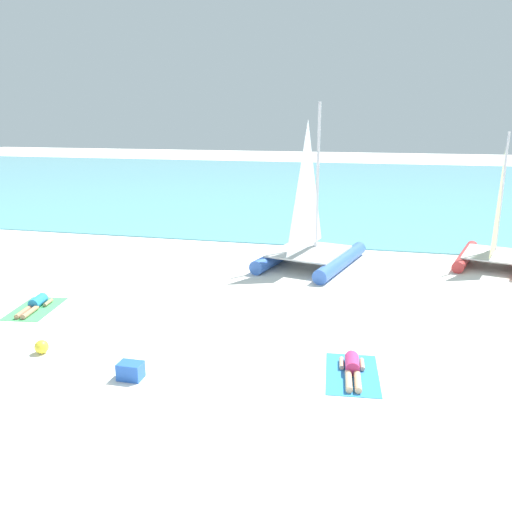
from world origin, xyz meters
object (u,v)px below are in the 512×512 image
at_px(sunbather_left, 36,304).
at_px(towel_right, 352,374).
at_px(beach_ball, 42,347).
at_px(sailboat_blue, 310,242).
at_px(sunbather_right, 352,367).
at_px(cooler_box, 131,371).
at_px(sailboat_red, 494,247).
at_px(towel_left, 35,309).

xyz_separation_m(sunbather_left, towel_right, (8.98, -1.93, -0.13)).
bearing_deg(beach_ball, sunbather_left, 127.64).
relative_size(sailboat_blue, sunbather_left, 3.68).
xyz_separation_m(sailboat_blue, beach_ball, (-4.99, -8.78, -0.70)).
height_order(sunbather_left, beach_ball, beach_ball).
height_order(sailboat_blue, sunbather_right, sailboat_blue).
height_order(towel_right, cooler_box, cooler_box).
height_order(beach_ball, cooler_box, cooler_box).
relative_size(beach_ball, cooler_box, 0.63).
relative_size(sailboat_red, sailboat_blue, 0.83).
bearing_deg(sunbather_left, towel_right, -20.74).
distance_m(sunbather_right, cooler_box, 4.66).
bearing_deg(sunbather_right, sunbather_left, 162.91).
relative_size(sunbather_left, cooler_box, 3.13).
relative_size(towel_right, sunbather_right, 1.21).
xyz_separation_m(sailboat_red, cooler_box, (-8.95, -10.91, -0.53)).
bearing_deg(sailboat_blue, sunbather_left, -123.95).
distance_m(towel_left, beach_ball, 3.16).
bearing_deg(sailboat_red, sailboat_blue, -151.50).
bearing_deg(sunbather_left, beach_ball, -60.95).
bearing_deg(sunbather_right, cooler_box, -168.83).
distance_m(towel_left, cooler_box, 5.48).
relative_size(sailboat_blue, beach_ball, 18.24).
height_order(sailboat_blue, towel_right, sailboat_blue).
distance_m(towel_left, sunbather_left, 0.14).
height_order(sailboat_red, beach_ball, sailboat_red).
bearing_deg(sailboat_red, sunbather_right, -99.42).
bearing_deg(cooler_box, sunbather_right, 16.52).
bearing_deg(cooler_box, sailboat_red, 50.64).
xyz_separation_m(towel_left, sunbather_left, (-0.01, 0.07, 0.13)).
relative_size(sailboat_blue, towel_right, 3.03).
bearing_deg(beach_ball, sunbather_right, 5.53).
xyz_separation_m(sunbather_right, beach_ball, (-7.01, -0.68, 0.03)).
relative_size(sailboat_red, cooler_box, 9.51).
bearing_deg(cooler_box, beach_ball, 165.78).
bearing_deg(sailboat_blue, sunbather_right, -61.87).
xyz_separation_m(sunbather_left, sunbather_right, (8.97, -1.87, 0.00)).
xyz_separation_m(sunbather_left, cooler_box, (4.51, -3.19, 0.05)).
height_order(sailboat_red, sunbather_right, sailboat_red).
relative_size(sailboat_blue, cooler_box, 11.52).
bearing_deg(towel_right, sunbather_right, 95.35).
height_order(sunbather_right, cooler_box, cooler_box).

